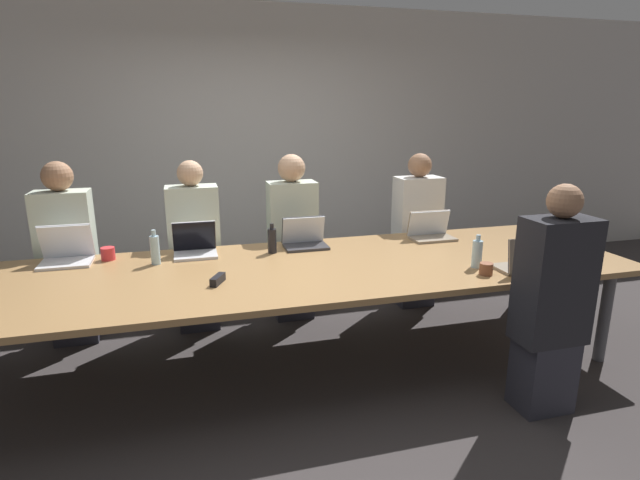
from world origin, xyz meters
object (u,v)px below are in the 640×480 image
object	(u,v)px
cup_far_left	(108,254)
person_far_center	(293,240)
laptop_far_midleft	(195,245)
laptop_far_center	(305,238)
bottle_far_center	(272,240)
laptop_far_right	(431,231)
bottle_far_midleft	(155,249)
laptop_near_right	(524,261)
person_far_right	(416,233)
bottle_near_right	(477,253)
stapler	(218,280)
person_far_left	(68,257)
person_near_right	(551,306)
laptop_far_left	(66,252)
person_far_midleft	(195,250)
cup_near_right	(486,269)

from	to	relation	value
cup_far_left	person_far_center	xyz separation A→B (m)	(1.41, 0.35, -0.09)
laptop_far_midleft	laptop_far_center	distance (m)	0.82
bottle_far_center	laptop_far_right	xyz separation A→B (m)	(1.33, 0.06, -0.03)
bottle_far_midleft	laptop_far_right	bearing A→B (deg)	3.29
person_far_center	laptop_far_right	bearing A→B (deg)	-21.77
laptop_far_midleft	laptop_near_right	distance (m)	2.28
laptop_far_right	person_far_right	bearing A→B (deg)	79.02
laptop_far_center	bottle_near_right	xyz separation A→B (m)	(0.99, -0.81, 0.03)
laptop_far_midleft	stapler	xyz separation A→B (m)	(0.11, -0.67, -0.05)
person_far_left	person_near_right	world-z (taller)	person_far_left
laptop_far_left	stapler	size ratio (longest dim) A/B	2.21
person_far_right	laptop_far_left	bearing A→B (deg)	-173.30
laptop_far_right	person_far_midleft	bearing A→B (deg)	167.56
bottle_far_midleft	stapler	world-z (taller)	bottle_far_midleft
person_far_center	person_near_right	bearing A→B (deg)	-56.78
bottle_far_center	laptop_far_left	bearing A→B (deg)	174.27
bottle_far_center	laptop_near_right	size ratio (longest dim) A/B	0.70
laptop_far_right	person_far_right	size ratio (longest dim) A/B	0.26
bottle_far_center	person_near_right	xyz separation A→B (m)	(1.41, -1.27, -0.17)
laptop_far_midleft	laptop_far_right	distance (m)	1.88
person_far_left	stapler	distance (m)	1.49
laptop_far_midleft	person_far_right	distance (m)	2.00
person_far_left	bottle_far_center	bearing A→B (deg)	-18.09
bottle_far_midleft	person_far_midleft	bearing A→B (deg)	63.01
person_far_left	person_far_center	world-z (taller)	person_far_center
person_far_center	person_near_right	distance (m)	2.11
bottle_far_midleft	laptop_far_center	distance (m)	1.10
bottle_far_midleft	laptop_far_right	size ratio (longest dim) A/B	0.68
bottle_near_right	person_far_midleft	bearing A→B (deg)	146.81
laptop_far_midleft	laptop_far_right	world-z (taller)	laptop_far_midleft
person_near_right	cup_near_right	size ratio (longest dim) A/B	16.23
laptop_far_left	laptop_far_right	world-z (taller)	laptop_far_left
bottle_near_right	cup_far_left	bearing A→B (deg)	160.71
laptop_near_right	stapler	distance (m)	1.98
laptop_near_right	person_near_right	size ratio (longest dim) A/B	0.23
person_far_midleft	cup_far_left	distance (m)	0.70
bottle_far_center	person_far_right	size ratio (longest dim) A/B	0.16
person_far_left	person_far_right	bearing A→B (deg)	-0.22
laptop_far_center	bottle_far_center	world-z (taller)	laptop_far_center
laptop_far_center	bottle_far_center	distance (m)	0.29
bottle_far_center	bottle_near_right	xyz separation A→B (m)	(1.27, -0.71, 0.00)
person_far_midleft	person_far_left	world-z (taller)	person_far_left
person_far_center	bottle_near_right	distance (m)	1.57
bottle_far_midleft	laptop_far_right	world-z (taller)	bottle_far_midleft
laptop_far_center	laptop_far_right	distance (m)	1.05
person_far_center	stapler	size ratio (longest dim) A/B	9.21
cup_near_right	laptop_far_right	bearing A→B (deg)	84.62
person_far_right	laptop_near_right	bearing A→B (deg)	-85.42
bottle_near_right	laptop_near_right	bearing A→B (deg)	-33.60
person_far_center	bottle_near_right	size ratio (longest dim) A/B	6.30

